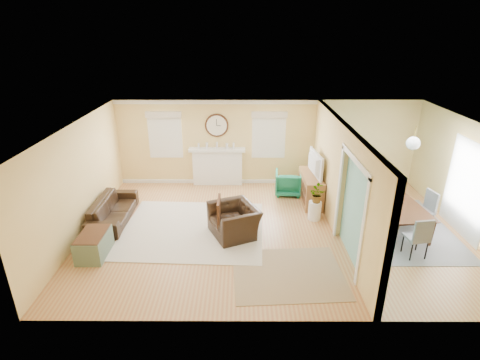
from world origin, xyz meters
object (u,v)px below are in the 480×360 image
object	(u,v)px
green_chair	(288,183)
credenza	(310,188)
dining_table	(398,217)
sofa	(113,210)
eames_chair	(234,221)

from	to	relation	value
green_chair	credenza	bearing A→B (deg)	142.79
green_chair	dining_table	size ratio (longest dim) A/B	0.41
credenza	green_chair	bearing A→B (deg)	137.39
sofa	eames_chair	bearing A→B (deg)	-103.20
eames_chair	green_chair	xyz separation A→B (m)	(1.54, 2.31, -0.02)
eames_chair	credenza	xyz separation A→B (m)	(2.10, 1.80, 0.04)
sofa	dining_table	distance (m)	7.02
credenza	dining_table	bearing A→B (deg)	-39.32
green_chair	credenza	world-z (taller)	credenza
credenza	dining_table	xyz separation A→B (m)	(1.85, -1.52, -0.08)
sofa	dining_table	xyz separation A→B (m)	(7.01, -0.39, 0.03)
sofa	dining_table	world-z (taller)	dining_table
credenza	dining_table	distance (m)	2.39
eames_chair	credenza	distance (m)	2.76
credenza	sofa	bearing A→B (deg)	-167.68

